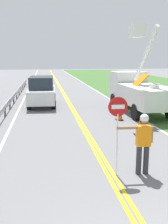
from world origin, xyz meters
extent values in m
cube|color=yellow|center=(-0.09, 20.00, 0.01)|extent=(0.11, 110.00, 0.01)
cube|color=yellow|center=(0.09, 20.00, 0.01)|extent=(0.11, 110.00, 0.01)
cube|color=silver|center=(3.60, 20.00, 0.01)|extent=(0.12, 110.00, 0.01)
cube|color=silver|center=(-3.60, 20.00, 0.01)|extent=(0.12, 110.00, 0.01)
cylinder|color=#2D2D33|center=(1.06, 4.27, 0.44)|extent=(0.16, 0.16, 0.88)
cylinder|color=#2D2D33|center=(0.84, 4.28, 0.44)|extent=(0.16, 0.16, 0.88)
cube|color=orange|center=(0.95, 4.27, 1.18)|extent=(0.41, 0.26, 0.60)
cylinder|color=#996B4C|center=(0.45, 4.30, 1.43)|extent=(0.60, 0.13, 0.09)
cylinder|color=#996B4C|center=(1.18, 4.26, 1.21)|extent=(0.09, 0.09, 0.48)
sphere|color=#996B4C|center=(0.95, 4.27, 1.65)|extent=(0.22, 0.22, 0.22)
sphere|color=white|center=(0.95, 4.27, 1.70)|extent=(0.25, 0.25, 0.25)
cylinder|color=silver|center=(0.17, 4.32, 0.92)|extent=(0.04, 0.04, 1.85)
cylinder|color=#B71414|center=(0.17, 4.32, 2.05)|extent=(0.56, 0.03, 0.56)
cube|color=white|center=(0.17, 4.30, 2.05)|extent=(0.38, 0.01, 0.12)
cube|color=silver|center=(4.14, 11.85, 1.21)|extent=(2.40, 4.65, 1.10)
cube|color=silver|center=(4.07, 15.30, 1.46)|extent=(2.24, 2.15, 2.00)
cube|color=#1E2833|center=(4.05, 16.33, 1.76)|extent=(1.98, 0.10, 0.90)
cylinder|color=silver|center=(4.16, 10.93, 1.88)|extent=(0.56, 0.56, 0.24)
cylinder|color=silver|center=(4.13, 12.36, 3.55)|extent=(0.31, 3.04, 3.24)
cube|color=white|center=(4.10, 13.79, 5.09)|extent=(0.92, 0.92, 0.80)
cube|color=orange|center=(3.00, 10.03, 2.31)|extent=(0.61, 0.81, 0.59)
cylinder|color=black|center=(3.04, 15.08, 0.46)|extent=(0.34, 0.93, 0.92)
cylinder|color=black|center=(5.10, 15.12, 0.46)|extent=(0.34, 0.93, 0.92)
cylinder|color=black|center=(3.14, 10.79, 0.46)|extent=(0.34, 0.93, 0.92)
cube|color=silver|center=(-2.04, 16.27, 0.80)|extent=(2.03, 4.67, 0.92)
cube|color=#1E2833|center=(-2.04, 16.27, 1.68)|extent=(1.74, 2.92, 0.84)
cube|color=#EAEACC|center=(-1.58, 13.97, 0.85)|extent=(0.24, 0.07, 0.16)
cube|color=#EAEACC|center=(-2.68, 14.01, 0.85)|extent=(0.24, 0.07, 0.16)
cylinder|color=black|center=(-1.28, 14.81, 0.34)|extent=(0.31, 0.69, 0.68)
cylinder|color=black|center=(-2.92, 14.88, 0.34)|extent=(0.31, 0.69, 0.68)
cylinder|color=black|center=(-1.16, 17.66, 0.34)|extent=(0.31, 0.69, 0.68)
cylinder|color=black|center=(-2.80, 17.73, 0.34)|extent=(0.31, 0.69, 0.68)
cone|color=orange|center=(2.28, 8.06, 0.35)|extent=(0.36, 0.36, 0.70)
cylinder|color=white|center=(2.28, 8.06, 0.39)|extent=(0.25, 0.25, 0.08)
cube|color=black|center=(2.28, 8.06, 0.01)|extent=(0.40, 0.40, 0.03)
cone|color=orange|center=(2.25, 11.00, 0.35)|extent=(0.36, 0.36, 0.70)
cylinder|color=white|center=(2.25, 11.00, 0.39)|extent=(0.25, 0.25, 0.08)
cube|color=black|center=(2.25, 11.00, 0.01)|extent=(0.40, 0.40, 0.03)
cube|color=#9EA0A3|center=(-4.20, 16.27, 0.55)|extent=(0.06, 32.00, 0.32)
cube|color=#4C4C51|center=(-4.20, 12.84, 0.28)|extent=(0.10, 0.10, 0.55)
cube|color=#4C4C51|center=(-4.20, 15.13, 0.28)|extent=(0.10, 0.10, 0.55)
cube|color=#4C4C51|center=(-4.20, 17.41, 0.28)|extent=(0.10, 0.10, 0.55)
cube|color=#4C4C51|center=(-4.20, 19.70, 0.28)|extent=(0.10, 0.10, 0.55)
cube|color=#4C4C51|center=(-4.20, 21.99, 0.28)|extent=(0.10, 0.10, 0.55)
cube|color=#4C4C51|center=(-4.20, 24.27, 0.28)|extent=(0.10, 0.10, 0.55)
cube|color=#4C4C51|center=(-4.20, 26.56, 0.28)|extent=(0.10, 0.10, 0.55)
cube|color=#4C4C51|center=(-4.20, 28.84, 0.28)|extent=(0.10, 0.10, 0.55)
cube|color=#4C4C51|center=(-4.20, 31.13, 0.28)|extent=(0.10, 0.10, 0.55)
camera|label=1|loc=(-1.86, -2.54, 3.38)|focal=41.31mm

